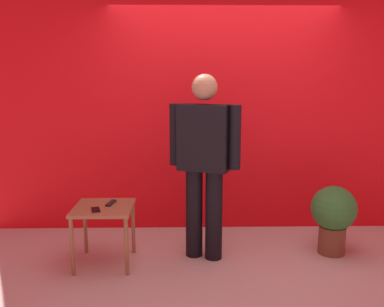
# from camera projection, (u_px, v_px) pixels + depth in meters

# --- Properties ---
(ground_plane) EXTENTS (12.00, 12.00, 0.00)m
(ground_plane) POSITION_uv_depth(u_px,v_px,m) (234.00, 274.00, 3.61)
(ground_plane) COLOR #B7B2A8
(back_wall_red) EXTENTS (5.32, 0.12, 3.22)m
(back_wall_red) POSITION_uv_depth(u_px,v_px,m) (223.00, 89.00, 4.55)
(back_wall_red) COLOR red
(back_wall_red) RESTS_ON ground_plane
(standing_person) EXTENTS (0.69, 0.39, 1.76)m
(standing_person) POSITION_uv_depth(u_px,v_px,m) (204.00, 158.00, 3.81)
(standing_person) COLOR black
(standing_person) RESTS_ON ground_plane
(side_table) EXTENTS (0.54, 0.54, 0.56)m
(side_table) POSITION_uv_depth(u_px,v_px,m) (104.00, 215.00, 3.75)
(side_table) COLOR olive
(side_table) RESTS_ON ground_plane
(cell_phone) EXTENTS (0.11, 0.16, 0.01)m
(cell_phone) POSITION_uv_depth(u_px,v_px,m) (96.00, 210.00, 3.62)
(cell_phone) COLOR black
(cell_phone) RESTS_ON side_table
(tv_remote) EXTENTS (0.08, 0.18, 0.02)m
(tv_remote) POSITION_uv_depth(u_px,v_px,m) (111.00, 203.00, 3.80)
(tv_remote) COLOR black
(tv_remote) RESTS_ON side_table
(potted_plant) EXTENTS (0.44, 0.44, 0.69)m
(potted_plant) POSITION_uv_depth(u_px,v_px,m) (333.00, 214.00, 3.99)
(potted_plant) COLOR brown
(potted_plant) RESTS_ON ground_plane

